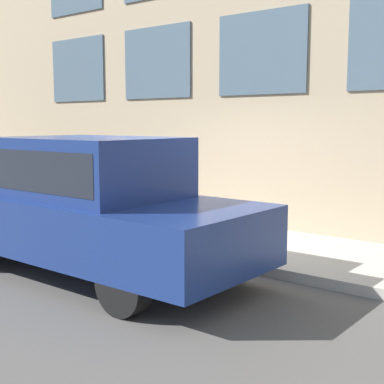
# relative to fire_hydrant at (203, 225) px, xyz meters

# --- Properties ---
(ground_plane) EXTENTS (80.00, 80.00, 0.00)m
(ground_plane) POSITION_rel_fire_hydrant_xyz_m (-0.38, 0.19, -0.48)
(ground_plane) COLOR #514F4C
(sidewalk) EXTENTS (2.30, 60.00, 0.14)m
(sidewalk) POSITION_rel_fire_hydrant_xyz_m (0.77, 0.19, -0.41)
(sidewalk) COLOR #B2ADA3
(sidewalk) RESTS_ON ground_plane
(fire_hydrant) EXTENTS (0.31, 0.43, 0.67)m
(fire_hydrant) POSITION_rel_fire_hydrant_xyz_m (0.00, 0.00, 0.00)
(fire_hydrant) COLOR red
(fire_hydrant) RESTS_ON sidewalk
(person) EXTENTS (0.26, 0.17, 1.09)m
(person) POSITION_rel_fire_hydrant_xyz_m (0.19, 0.59, 0.32)
(person) COLOR #726651
(person) RESTS_ON sidewalk
(parked_car_navy_near) EXTENTS (1.95, 4.86, 1.83)m
(parked_car_navy_near) POSITION_rel_fire_hydrant_xyz_m (-1.69, 0.62, 0.50)
(parked_car_navy_near) COLOR black
(parked_car_navy_near) RESTS_ON ground_plane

